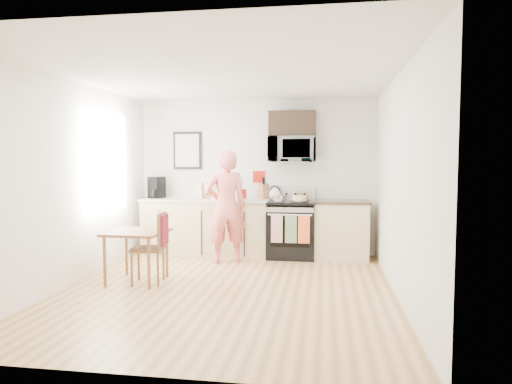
# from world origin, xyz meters

# --- Properties ---
(floor) EXTENTS (4.60, 4.60, 0.00)m
(floor) POSITION_xyz_m (0.00, 0.00, 0.00)
(floor) COLOR olive
(floor) RESTS_ON ground
(back_wall) EXTENTS (4.00, 0.04, 2.60)m
(back_wall) POSITION_xyz_m (0.00, 2.30, 1.30)
(back_wall) COLOR white
(back_wall) RESTS_ON floor
(front_wall) EXTENTS (4.00, 0.04, 2.60)m
(front_wall) POSITION_xyz_m (0.00, -2.30, 1.30)
(front_wall) COLOR white
(front_wall) RESTS_ON floor
(left_wall) EXTENTS (0.04, 4.60, 2.60)m
(left_wall) POSITION_xyz_m (-2.00, 0.00, 1.30)
(left_wall) COLOR white
(left_wall) RESTS_ON floor
(right_wall) EXTENTS (0.04, 4.60, 2.60)m
(right_wall) POSITION_xyz_m (2.00, 0.00, 1.30)
(right_wall) COLOR white
(right_wall) RESTS_ON floor
(ceiling) EXTENTS (4.00, 4.60, 0.04)m
(ceiling) POSITION_xyz_m (0.00, 0.00, 2.60)
(ceiling) COLOR silver
(ceiling) RESTS_ON back_wall
(window) EXTENTS (0.06, 1.40, 1.50)m
(window) POSITION_xyz_m (-1.96, 0.80, 1.55)
(window) COLOR white
(window) RESTS_ON left_wall
(cabinet_left) EXTENTS (2.10, 0.60, 0.90)m
(cabinet_left) POSITION_xyz_m (-0.80, 2.00, 0.45)
(cabinet_left) COLOR tan
(cabinet_left) RESTS_ON floor
(countertop_left) EXTENTS (2.14, 0.64, 0.04)m
(countertop_left) POSITION_xyz_m (-0.80, 2.00, 0.92)
(countertop_left) COLOR beige
(countertop_left) RESTS_ON cabinet_left
(cabinet_right) EXTENTS (0.84, 0.60, 0.90)m
(cabinet_right) POSITION_xyz_m (1.43, 2.00, 0.45)
(cabinet_right) COLOR tan
(cabinet_right) RESTS_ON floor
(countertop_right) EXTENTS (0.88, 0.64, 0.04)m
(countertop_right) POSITION_xyz_m (1.43, 2.00, 0.92)
(countertop_right) COLOR black
(countertop_right) RESTS_ON cabinet_right
(range) EXTENTS (0.76, 0.70, 1.16)m
(range) POSITION_xyz_m (0.63, 1.98, 0.44)
(range) COLOR black
(range) RESTS_ON floor
(microwave) EXTENTS (0.76, 0.51, 0.42)m
(microwave) POSITION_xyz_m (0.63, 2.08, 1.76)
(microwave) COLOR #AAAAAF
(microwave) RESTS_ON back_wall
(upper_cabinet) EXTENTS (0.76, 0.35, 0.40)m
(upper_cabinet) POSITION_xyz_m (0.63, 2.12, 2.18)
(upper_cabinet) COLOR black
(upper_cabinet) RESTS_ON back_wall
(wall_art) EXTENTS (0.50, 0.04, 0.65)m
(wall_art) POSITION_xyz_m (-1.20, 2.28, 1.75)
(wall_art) COLOR black
(wall_art) RESTS_ON back_wall
(wall_trivet) EXTENTS (0.20, 0.02, 0.20)m
(wall_trivet) POSITION_xyz_m (0.05, 2.28, 1.30)
(wall_trivet) COLOR #A6190E
(wall_trivet) RESTS_ON back_wall
(person) EXTENTS (0.74, 0.62, 1.74)m
(person) POSITION_xyz_m (-0.34, 1.45, 0.87)
(person) COLOR #D9403B
(person) RESTS_ON floor
(dining_table) EXTENTS (0.71, 0.71, 0.67)m
(dining_table) POSITION_xyz_m (-1.25, 0.17, 0.59)
(dining_table) COLOR brown
(dining_table) RESTS_ON floor
(chair) EXTENTS (0.48, 0.44, 0.92)m
(chair) POSITION_xyz_m (-0.95, 0.14, 0.59)
(chair) COLOR brown
(chair) RESTS_ON floor
(knife_block) EXTENTS (0.18, 0.19, 0.24)m
(knife_block) POSITION_xyz_m (0.15, 2.14, 1.06)
(knife_block) COLOR brown
(knife_block) RESTS_ON countertop_left
(utensil_crock) EXTENTS (0.13, 0.13, 0.38)m
(utensil_crock) POSITION_xyz_m (-0.20, 2.11, 1.09)
(utensil_crock) COLOR #A6190E
(utensil_crock) RESTS_ON countertop_left
(fruit_bowl) EXTENTS (0.22, 0.22, 0.09)m
(fruit_bowl) POSITION_xyz_m (-0.80, 2.17, 0.97)
(fruit_bowl) COLOR white
(fruit_bowl) RESTS_ON countertop_left
(milk_carton) EXTENTS (0.12, 0.12, 0.27)m
(milk_carton) POSITION_xyz_m (-0.92, 2.08, 1.07)
(milk_carton) COLOR tan
(milk_carton) RESTS_ON countertop_left
(coffee_maker) EXTENTS (0.27, 0.33, 0.36)m
(coffee_maker) POSITION_xyz_m (-1.67, 2.02, 1.11)
(coffee_maker) COLOR black
(coffee_maker) RESTS_ON countertop_left
(bread_bag) EXTENTS (0.36, 0.31, 0.12)m
(bread_bag) POSITION_xyz_m (-0.49, 1.78, 1.00)
(bread_bag) COLOR #DCB073
(bread_bag) RESTS_ON countertop_left
(cake) EXTENTS (0.29, 0.29, 0.10)m
(cake) POSITION_xyz_m (0.77, 1.84, 0.97)
(cake) COLOR black
(cake) RESTS_ON range
(kettle) EXTENTS (0.19, 0.19, 0.24)m
(kettle) POSITION_xyz_m (0.35, 2.05, 1.03)
(kettle) COLOR white
(kettle) RESTS_ON range
(pot) EXTENTS (0.19, 0.32, 0.09)m
(pot) POSITION_xyz_m (0.43, 1.85, 0.97)
(pot) COLOR #AAAAAF
(pot) RESTS_ON range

